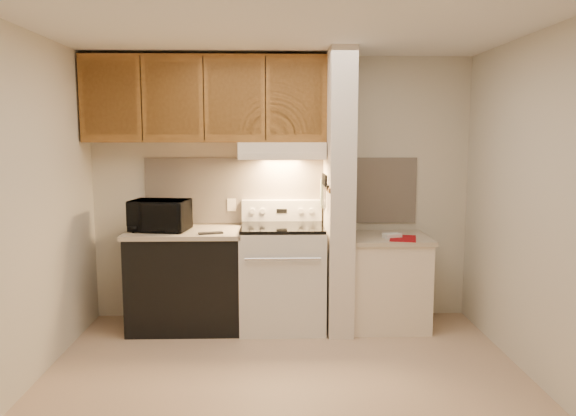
{
  "coord_description": "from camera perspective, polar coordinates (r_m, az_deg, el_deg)",
  "views": [
    {
      "loc": [
        -0.08,
        -3.87,
        1.77
      ],
      "look_at": [
        0.04,
        0.75,
        1.16
      ],
      "focal_mm": 35.0,
      "sensor_mm": 36.0,
      "label": 1
    }
  ],
  "objects": [
    {
      "name": "knife_blade_c",
      "position": [
        5.02,
        3.71,
        0.94
      ],
      "size": [
        0.01,
        0.04,
        0.2
      ],
      "primitive_type": "cube",
      "color": "silver",
      "rests_on": "knife_strip"
    },
    {
      "name": "floor",
      "position": [
        4.26,
        -0.31,
        -17.1
      ],
      "size": [
        3.6,
        3.6,
        0.0
      ],
      "primitive_type": "plane",
      "color": "tan",
      "rests_on": "ground"
    },
    {
      "name": "range_display",
      "position": [
        5.32,
        -0.64,
        -0.3
      ],
      "size": [
        0.1,
        0.01,
        0.04
      ],
      "primitive_type": "cube",
      "color": "black",
      "rests_on": "range_backguard"
    },
    {
      "name": "knife_handle_c",
      "position": [
        5.02,
        3.71,
        2.89
      ],
      "size": [
        0.02,
        0.02,
        0.1
      ],
      "primitive_type": "cylinder",
      "color": "black",
      "rests_on": "knife_strip"
    },
    {
      "name": "range_knob_left_inner",
      "position": [
        5.31,
        -2.58,
        -0.32
      ],
      "size": [
        0.05,
        0.02,
        0.05
      ],
      "primitive_type": "cylinder",
      "rotation": [
        1.57,
        0.0,
        0.0
      ],
      "color": "silver",
      "rests_on": "range_backguard"
    },
    {
      "name": "wall_left",
      "position": [
        4.27,
        -25.27,
        -0.25
      ],
      "size": [
        0.02,
        3.0,
        2.5
      ],
      "primitive_type": "cube",
      "color": "beige",
      "rests_on": "floor"
    },
    {
      "name": "left_countertop",
      "position": [
        5.17,
        -10.4,
        -2.44
      ],
      "size": [
        1.04,
        0.67,
        0.04
      ],
      "primitive_type": "cube",
      "color": "#BDAE95",
      "rests_on": "dishwasher_front"
    },
    {
      "name": "oven_handle",
      "position": [
        4.79,
        -0.52,
        -5.19
      ],
      "size": [
        0.65,
        0.02,
        0.02
      ],
      "primitive_type": "cylinder",
      "rotation": [
        0.0,
        1.57,
        0.0
      ],
      "color": "silver",
      "rests_on": "range_body"
    },
    {
      "name": "partition_pillar",
      "position": [
        5.08,
        5.16,
        1.57
      ],
      "size": [
        0.22,
        0.7,
        2.5
      ],
      "primitive_type": "cube",
      "color": "silver",
      "rests_on": "floor"
    },
    {
      "name": "spoon_rest",
      "position": [
        4.94,
        -7.85,
        -2.54
      ],
      "size": [
        0.22,
        0.13,
        0.01
      ],
      "primitive_type": "cube",
      "rotation": [
        0.0,
        0.0,
        0.31
      ],
      "color": "black",
      "rests_on": "left_countertop"
    },
    {
      "name": "range_body",
      "position": [
        5.19,
        -0.59,
        -7.13
      ],
      "size": [
        0.76,
        0.65,
        0.92
      ],
      "primitive_type": "cube",
      "color": "silver",
      "rests_on": "floor"
    },
    {
      "name": "red_folder",
      "position": [
        5.09,
        11.59,
        -3.04
      ],
      "size": [
        0.29,
        0.35,
        0.01
      ],
      "primitive_type": "cube",
      "rotation": [
        0.0,
        0.0,
        -0.24
      ],
      "color": "maroon",
      "rests_on": "right_countertop"
    },
    {
      "name": "knife_handle_d",
      "position": [
        5.09,
        3.64,
        2.95
      ],
      "size": [
        0.02,
        0.02,
        0.1
      ],
      "primitive_type": "cylinder",
      "color": "black",
      "rests_on": "knife_strip"
    },
    {
      "name": "pillar_trim",
      "position": [
        5.06,
        3.87,
        2.14
      ],
      "size": [
        0.01,
        0.7,
        0.04
      ],
      "primitive_type": "cube",
      "color": "brown",
      "rests_on": "partition_pillar"
    },
    {
      "name": "teal_jar",
      "position": [
        5.44,
        -13.71,
        -1.33
      ],
      "size": [
        0.11,
        0.11,
        0.1
      ],
      "primitive_type": "cylinder",
      "rotation": [
        0.0,
        0.0,
        -0.42
      ],
      "color": "#236158",
      "rests_on": "left_countertop"
    },
    {
      "name": "knife_handle_e",
      "position": [
        5.15,
        3.57,
        3.01
      ],
      "size": [
        0.02,
        0.02,
        0.1
      ],
      "primitive_type": "cylinder",
      "color": "black",
      "rests_on": "knife_strip"
    },
    {
      "name": "cab_gap_c",
      "position": [
        5.04,
        -2.29,
        11.05
      ],
      "size": [
        0.01,
        0.01,
        0.73
      ],
      "primitive_type": "cube",
      "color": "black",
      "rests_on": "upper_cabinets"
    },
    {
      "name": "range_backguard",
      "position": [
        5.36,
        -0.65,
        -0.24
      ],
      "size": [
        0.76,
        0.08,
        0.2
      ],
      "primitive_type": "cube",
      "color": "silver",
      "rests_on": "range_body"
    },
    {
      "name": "knife_handle_b",
      "position": [
        4.91,
        3.82,
        2.79
      ],
      "size": [
        0.02,
        0.02,
        0.1
      ],
      "primitive_type": "cylinder",
      "color": "black",
      "rests_on": "knife_strip"
    },
    {
      "name": "upper_cabinets",
      "position": [
        5.24,
        -8.35,
        10.85
      ],
      "size": [
        2.18,
        0.33,
        0.77
      ],
      "primitive_type": "cube",
      "color": "brown",
      "rests_on": "wall_back"
    },
    {
      "name": "right_cab_base",
      "position": [
        5.31,
        10.04,
        -7.54
      ],
      "size": [
        0.7,
        0.6,
        0.81
      ],
      "primitive_type": "cube",
      "color": "#F2E1C9",
      "rests_on": "floor"
    },
    {
      "name": "cab_door_d",
      "position": [
        5.05,
        0.86,
        11.05
      ],
      "size": [
        0.46,
        0.01,
        0.63
      ],
      "primitive_type": "cube",
      "color": "brown",
      "rests_on": "upper_cabinets"
    },
    {
      "name": "microwave",
      "position": [
        5.17,
        -12.88,
        -0.73
      ],
      "size": [
        0.55,
        0.41,
        0.28
      ],
      "primitive_type": "imported",
      "rotation": [
        0.0,
        0.0,
        -0.15
      ],
      "color": "black",
      "rests_on": "left_countertop"
    },
    {
      "name": "oven_window",
      "position": [
        4.88,
        -0.53,
        -7.62
      ],
      "size": [
        0.5,
        0.01,
        0.3
      ],
      "primitive_type": "cube",
      "color": "black",
      "rests_on": "range_body"
    },
    {
      "name": "knife_blade_b",
      "position": [
        4.95,
        3.78,
        0.96
      ],
      "size": [
        0.01,
        0.04,
        0.18
      ],
      "primitive_type": "cube",
      "color": "silver",
      "rests_on": "knife_strip"
    },
    {
      "name": "white_box",
      "position": [
        5.11,
        10.52,
        -2.78
      ],
      "size": [
        0.17,
        0.14,
        0.04
      ],
      "primitive_type": "cube",
      "rotation": [
        0.0,
        0.0,
        0.28
      ],
      "color": "white",
      "rests_on": "right_countertop"
    },
    {
      "name": "range_knob_right_outer",
      "position": [
        5.33,
        2.37,
        -0.3
      ],
      "size": [
        0.05,
        0.02,
        0.05
      ],
      "primitive_type": "cylinder",
      "rotation": [
        1.57,
        0.0,
        0.0
      ],
      "color": "silver",
      "rests_on": "range_backguard"
    },
    {
      "name": "dishwasher_front",
      "position": [
        5.27,
        -10.28,
        -7.32
      ],
      "size": [
        1.0,
        0.63,
        0.87
      ],
      "primitive_type": "cube",
      "color": "black",
      "rests_on": "floor"
    },
    {
      "name": "knife_strip",
      "position": [
        5.01,
        3.85,
        2.31
      ],
      "size": [
        0.02,
        0.42,
        0.04
      ],
      "primitive_type": "cube",
      "color": "black",
      "rests_on": "partition_pillar"
    },
    {
      "name": "ceiling",
      "position": [
        3.94,
        -0.33,
        18.15
      ],
      "size": [
        3.6,
        3.6,
        0.0
      ],
      "primitive_type": "plane",
      "rotation": [
        3.14,
        0.0,
        0.0
      ],
      "color": "white",
      "rests_on": "wall_back"
    },
    {
      "name": "knife_handle_a",
      "position": [
        4.85,
        3.89,
        2.73
      ],
      "size": [
        0.02,
        0.02,
        0.1
      ],
      "primitive_type": "cylinder",
      "color": "black",
      "rests_on": "knife_strip"
    },
    {
      "name": "cab_door_a",
      "position": [
        5.24,
        -17.62,
        10.58
      ],
      "size": [
        0.46,
        0.01,
        0.63
      ],
      "primitive_type": "cube",
      "color": "brown",
      "rests_on": "upper_cabinets"
    },
    {
      "name": "right_countertop",
      "position": [
        5.21,
        10.14,
        -3.03
      ],
      "size": [
        0.74,
        0.64,
        0.04
      ],
      "primitive_type": "cube",
      "color": "#BDAE95",
      "rests_on": "right_cab_base"
    },
    {
      "name": "cab_door_c",
      "position": [
        5.06,
        -5.44,
        11.02
      ],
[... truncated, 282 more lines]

